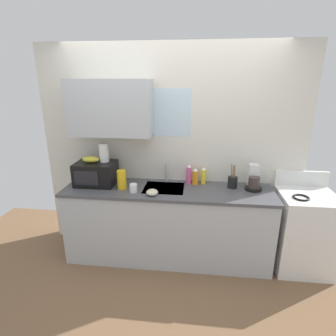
{
  "coord_description": "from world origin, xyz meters",
  "views": [
    {
      "loc": [
        0.33,
        -2.83,
        2.08
      ],
      "look_at": [
        0.0,
        0.0,
        1.15
      ],
      "focal_mm": 28.63,
      "sensor_mm": 36.0,
      "label": 1
    }
  ],
  "objects_px": {
    "banana_bunch": "(91,159)",
    "paper_towel_roll": "(104,153)",
    "utensil_crock": "(233,182)",
    "cereal_canister": "(122,179)",
    "mug_white": "(133,188)",
    "stove_range": "(303,230)",
    "microwave": "(96,173)",
    "dish_soap_bottle_orange": "(195,177)",
    "small_bowl": "(152,192)",
    "dish_soap_bottle_yellow": "(204,176)",
    "coffee_maker": "(253,180)",
    "dish_soap_bottle_pink": "(189,174)"
  },
  "relations": [
    {
      "from": "dish_soap_bottle_pink",
      "to": "dish_soap_bottle_yellow",
      "type": "relative_size",
      "value": 1.15
    },
    {
      "from": "paper_towel_roll",
      "to": "coffee_maker",
      "type": "relative_size",
      "value": 0.79
    },
    {
      "from": "dish_soap_bottle_pink",
      "to": "mug_white",
      "type": "distance_m",
      "value": 0.69
    },
    {
      "from": "small_bowl",
      "to": "microwave",
      "type": "bearing_deg",
      "value": 160.87
    },
    {
      "from": "utensil_crock",
      "to": "dish_soap_bottle_yellow",
      "type": "bearing_deg",
      "value": 163.82
    },
    {
      "from": "banana_bunch",
      "to": "paper_towel_roll",
      "type": "bearing_deg",
      "value": 18.43
    },
    {
      "from": "small_bowl",
      "to": "utensil_crock",
      "type": "bearing_deg",
      "value": 19.86
    },
    {
      "from": "paper_towel_roll",
      "to": "small_bowl",
      "type": "xyz_separation_m",
      "value": [
        0.62,
        -0.3,
        -0.35
      ]
    },
    {
      "from": "microwave",
      "to": "dish_soap_bottle_orange",
      "type": "distance_m",
      "value": 1.18
    },
    {
      "from": "banana_bunch",
      "to": "small_bowl",
      "type": "relative_size",
      "value": 1.54
    },
    {
      "from": "dish_soap_bottle_yellow",
      "to": "small_bowl",
      "type": "xyz_separation_m",
      "value": [
        -0.55,
        -0.42,
        -0.07
      ]
    },
    {
      "from": "paper_towel_roll",
      "to": "cereal_canister",
      "type": "height_order",
      "value": "paper_towel_roll"
    },
    {
      "from": "dish_soap_bottle_pink",
      "to": "cereal_canister",
      "type": "xyz_separation_m",
      "value": [
        -0.76,
        -0.25,
        -0.01
      ]
    },
    {
      "from": "dish_soap_bottle_pink",
      "to": "dish_soap_bottle_yellow",
      "type": "distance_m",
      "value": 0.18
    },
    {
      "from": "banana_bunch",
      "to": "cereal_canister",
      "type": "xyz_separation_m",
      "value": [
        0.39,
        -0.1,
        -0.2
      ]
    },
    {
      "from": "banana_bunch",
      "to": "microwave",
      "type": "bearing_deg",
      "value": -1.8
    },
    {
      "from": "dish_soap_bottle_pink",
      "to": "dish_soap_bottle_orange",
      "type": "height_order",
      "value": "dish_soap_bottle_pink"
    },
    {
      "from": "microwave",
      "to": "banana_bunch",
      "type": "xyz_separation_m",
      "value": [
        -0.05,
        0.0,
        0.17
      ]
    },
    {
      "from": "banana_bunch",
      "to": "paper_towel_roll",
      "type": "height_order",
      "value": "paper_towel_roll"
    },
    {
      "from": "cereal_canister",
      "to": "mug_white",
      "type": "distance_m",
      "value": 0.19
    },
    {
      "from": "utensil_crock",
      "to": "small_bowl",
      "type": "relative_size",
      "value": 2.15
    },
    {
      "from": "coffee_maker",
      "to": "microwave",
      "type": "bearing_deg",
      "value": -178.13
    },
    {
      "from": "cereal_canister",
      "to": "banana_bunch",
      "type": "bearing_deg",
      "value": 165.62
    },
    {
      "from": "dish_soap_bottle_orange",
      "to": "microwave",
      "type": "bearing_deg",
      "value": -173.59
    },
    {
      "from": "dish_soap_bottle_orange",
      "to": "utensil_crock",
      "type": "height_order",
      "value": "utensil_crock"
    },
    {
      "from": "mug_white",
      "to": "small_bowl",
      "type": "distance_m",
      "value": 0.23
    },
    {
      "from": "dish_soap_bottle_yellow",
      "to": "coffee_maker",
      "type": "bearing_deg",
      "value": -10.85
    },
    {
      "from": "banana_bunch",
      "to": "mug_white",
      "type": "relative_size",
      "value": 2.11
    },
    {
      "from": "dish_soap_bottle_orange",
      "to": "small_bowl",
      "type": "distance_m",
      "value": 0.6
    },
    {
      "from": "stove_range",
      "to": "small_bowl",
      "type": "xyz_separation_m",
      "value": [
        -1.7,
        -0.2,
        0.47
      ]
    },
    {
      "from": "banana_bunch",
      "to": "utensil_crock",
      "type": "height_order",
      "value": "banana_bunch"
    },
    {
      "from": "banana_bunch",
      "to": "dish_soap_bottle_yellow",
      "type": "distance_m",
      "value": 1.35
    },
    {
      "from": "dish_soap_bottle_yellow",
      "to": "small_bowl",
      "type": "bearing_deg",
      "value": -143.11
    },
    {
      "from": "small_bowl",
      "to": "cereal_canister",
      "type": "bearing_deg",
      "value": 158.24
    },
    {
      "from": "cereal_canister",
      "to": "dish_soap_bottle_yellow",
      "type": "bearing_deg",
      "value": 15.96
    },
    {
      "from": "paper_towel_roll",
      "to": "coffee_maker",
      "type": "xyz_separation_m",
      "value": [
        1.73,
        0.01,
        -0.28
      ]
    },
    {
      "from": "dish_soap_bottle_pink",
      "to": "utensil_crock",
      "type": "relative_size",
      "value": 0.87
    },
    {
      "from": "microwave",
      "to": "utensil_crock",
      "type": "distance_m",
      "value": 1.6
    },
    {
      "from": "banana_bunch",
      "to": "utensil_crock",
      "type": "xyz_separation_m",
      "value": [
        1.65,
        0.07,
        -0.23
      ]
    },
    {
      "from": "utensil_crock",
      "to": "cereal_canister",
      "type": "bearing_deg",
      "value": -172.33
    },
    {
      "from": "banana_bunch",
      "to": "dish_soap_bottle_orange",
      "type": "height_order",
      "value": "banana_bunch"
    },
    {
      "from": "utensil_crock",
      "to": "mug_white",
      "type": "bearing_deg",
      "value": -166.78
    },
    {
      "from": "banana_bunch",
      "to": "dish_soap_bottle_pink",
      "type": "relative_size",
      "value": 0.83
    },
    {
      "from": "banana_bunch",
      "to": "coffee_maker",
      "type": "xyz_separation_m",
      "value": [
        1.88,
        0.06,
        -0.2
      ]
    },
    {
      "from": "microwave",
      "to": "dish_soap_bottle_pink",
      "type": "bearing_deg",
      "value": 7.78
    },
    {
      "from": "stove_range",
      "to": "microwave",
      "type": "relative_size",
      "value": 2.35
    },
    {
      "from": "paper_towel_roll",
      "to": "dish_soap_bottle_yellow",
      "type": "distance_m",
      "value": 1.21
    },
    {
      "from": "banana_bunch",
      "to": "dish_soap_bottle_yellow",
      "type": "xyz_separation_m",
      "value": [
        1.32,
        0.17,
        -0.21
      ]
    },
    {
      "from": "dish_soap_bottle_pink",
      "to": "cereal_canister",
      "type": "distance_m",
      "value": 0.8
    },
    {
      "from": "coffee_maker",
      "to": "dish_soap_bottle_orange",
      "type": "distance_m",
      "value": 0.66
    }
  ]
}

